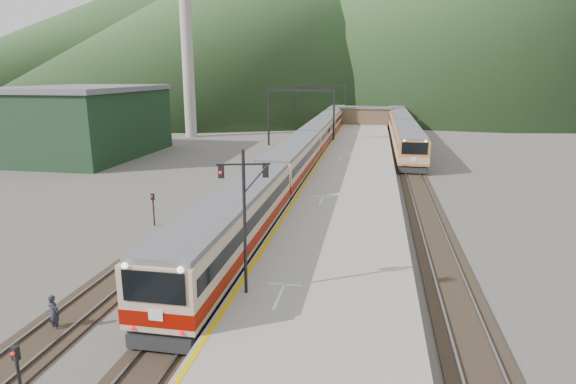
% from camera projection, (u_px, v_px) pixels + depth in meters
% --- Properties ---
extents(track_main, '(2.60, 200.00, 0.23)m').
position_uv_depth(track_main, '(305.00, 166.00, 53.74)').
color(track_main, black).
rests_on(track_main, ground).
extents(track_far, '(2.60, 200.00, 0.23)m').
position_uv_depth(track_far, '(262.00, 164.00, 54.61)').
color(track_far, black).
rests_on(track_far, ground).
extents(track_second, '(2.60, 200.00, 0.23)m').
position_uv_depth(track_second, '(411.00, 169.00, 51.76)').
color(track_second, black).
rests_on(track_second, ground).
extents(platform, '(8.00, 100.00, 1.00)m').
position_uv_depth(platform, '(355.00, 167.00, 50.76)').
color(platform, gray).
rests_on(platform, ground).
extents(gantry_near, '(9.55, 0.25, 8.00)m').
position_uv_depth(gantry_near, '(301.00, 106.00, 67.22)').
color(gantry_near, black).
rests_on(gantry_near, ground).
extents(gantry_far, '(9.55, 0.25, 8.00)m').
position_uv_depth(gantry_far, '(321.00, 97.00, 91.09)').
color(gantry_far, black).
rests_on(gantry_far, ground).
extents(warehouse, '(14.50, 20.50, 8.60)m').
position_uv_depth(warehouse, '(84.00, 122.00, 59.46)').
color(warehouse, black).
rests_on(warehouse, ground).
extents(smokestack, '(1.80, 1.80, 30.00)m').
position_uv_depth(smokestack, '(187.00, 41.00, 74.93)').
color(smokestack, '#9E998E').
rests_on(smokestack, ground).
extents(station_shed, '(9.40, 4.40, 3.10)m').
position_uv_depth(station_shed, '(365.00, 115.00, 88.45)').
color(station_shed, brown).
rests_on(station_shed, platform).
extents(hill_a, '(180.00, 180.00, 60.00)m').
position_uv_depth(hill_a, '(262.00, 22.00, 196.60)').
color(hill_a, '#2B4C26').
rests_on(hill_a, ground).
extents(hill_b, '(220.00, 220.00, 75.00)m').
position_uv_depth(hill_b, '(430.00, 11.00, 220.88)').
color(hill_b, '#2B4C26').
rests_on(hill_b, ground).
extents(hill_d, '(200.00, 200.00, 55.00)m').
position_uv_depth(hill_d, '(139.00, 39.00, 258.76)').
color(hill_d, '#2B4C26').
rests_on(hill_d, ground).
extents(main_train, '(2.91, 99.86, 3.55)m').
position_uv_depth(main_train, '(318.00, 135.00, 64.96)').
color(main_train, tan).
rests_on(main_train, track_main).
extents(second_train, '(3.12, 63.92, 3.81)m').
position_uv_depth(second_train, '(400.00, 123.00, 78.90)').
color(second_train, '#C57637').
rests_on(second_train, track_second).
extents(signal_mast, '(2.14, 0.71, 6.23)m').
position_uv_depth(signal_mast, '(244.00, 207.00, 19.86)').
color(signal_mast, black).
rests_on(signal_mast, platform).
extents(short_signal_a, '(0.25, 0.20, 2.27)m').
position_uv_depth(short_signal_a, '(18.00, 370.00, 14.59)').
color(short_signal_a, black).
rests_on(short_signal_a, ground).
extents(short_signal_b, '(0.25, 0.20, 2.27)m').
position_uv_depth(short_signal_b, '(270.00, 164.00, 47.42)').
color(short_signal_b, black).
rests_on(short_signal_b, ground).
extents(short_signal_c, '(0.22, 0.16, 2.27)m').
position_uv_depth(short_signal_c, '(153.00, 205.00, 32.69)').
color(short_signal_c, black).
rests_on(short_signal_c, ground).
extents(worker, '(0.66, 0.55, 1.56)m').
position_uv_depth(worker, '(54.00, 313.00, 19.48)').
color(worker, '#222230').
rests_on(worker, ground).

